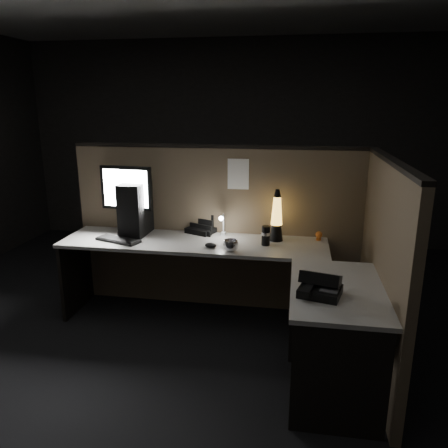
% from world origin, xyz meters
% --- Properties ---
extents(floor, '(6.00, 6.00, 0.00)m').
position_xyz_m(floor, '(0.00, 0.00, 0.00)').
color(floor, black).
rests_on(floor, ground).
extents(room_shell, '(6.00, 6.00, 6.00)m').
position_xyz_m(room_shell, '(0.00, 0.00, 1.62)').
color(room_shell, silver).
rests_on(room_shell, ground).
extents(partition_back, '(2.66, 0.06, 1.50)m').
position_xyz_m(partition_back, '(0.00, 0.93, 0.75)').
color(partition_back, brown).
rests_on(partition_back, ground).
extents(partition_right, '(0.06, 1.66, 1.50)m').
position_xyz_m(partition_right, '(1.33, 0.10, 0.75)').
color(partition_right, brown).
rests_on(partition_right, ground).
extents(desk, '(2.60, 1.60, 0.73)m').
position_xyz_m(desk, '(0.18, 0.25, 0.58)').
color(desk, '#ACA9A2').
rests_on(desk, ground).
extents(pc_tower, '(0.22, 0.46, 0.47)m').
position_xyz_m(pc_tower, '(-0.71, 0.77, 0.97)').
color(pc_tower, black).
rests_on(pc_tower, desk).
extents(monitor, '(0.48, 0.21, 0.62)m').
position_xyz_m(monitor, '(-0.79, 0.72, 1.10)').
color(monitor, black).
rests_on(monitor, desk).
extents(keyboard, '(0.43, 0.26, 0.02)m').
position_xyz_m(keyboard, '(-0.79, 0.49, 0.74)').
color(keyboard, black).
rests_on(keyboard, desk).
extents(mouse, '(0.11, 0.09, 0.04)m').
position_xyz_m(mouse, '(0.03, 0.45, 0.75)').
color(mouse, black).
rests_on(mouse, desk).
extents(clip_lamp, '(0.04, 0.16, 0.21)m').
position_xyz_m(clip_lamp, '(0.07, 0.77, 0.85)').
color(clip_lamp, silver).
rests_on(clip_lamp, desk).
extents(organizer, '(0.30, 0.29, 0.18)m').
position_xyz_m(organizer, '(-0.14, 0.88, 0.77)').
color(organizer, black).
rests_on(organizer, desk).
extents(lava_lamp, '(0.12, 0.12, 0.45)m').
position_xyz_m(lava_lamp, '(0.55, 0.75, 0.92)').
color(lava_lamp, black).
rests_on(lava_lamp, desk).
extents(travel_mug, '(0.07, 0.07, 0.17)m').
position_xyz_m(travel_mug, '(0.47, 0.60, 0.81)').
color(travel_mug, black).
rests_on(travel_mug, desk).
extents(steel_mug, '(0.16, 0.16, 0.09)m').
position_xyz_m(steel_mug, '(0.21, 0.39, 0.78)').
color(steel_mug, silver).
rests_on(steel_mug, desk).
extents(figurine, '(0.06, 0.06, 0.06)m').
position_xyz_m(figurine, '(0.92, 0.81, 0.78)').
color(figurine, orange).
rests_on(figurine, desk).
extents(pinned_paper, '(0.19, 0.00, 0.27)m').
position_xyz_m(pinned_paper, '(0.20, 0.90, 1.28)').
color(pinned_paper, white).
rests_on(pinned_paper, partition_back).
extents(desk_phone, '(0.29, 0.30, 0.15)m').
position_xyz_m(desk_phone, '(0.88, -0.33, 0.79)').
color(desk_phone, black).
rests_on(desk_phone, desk).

